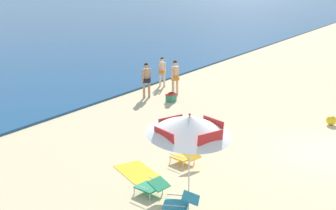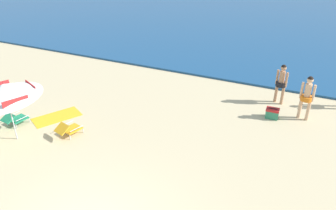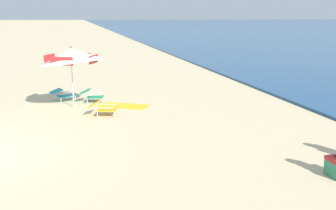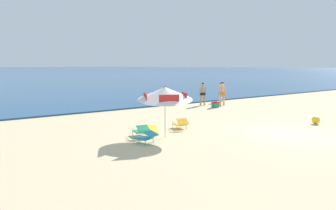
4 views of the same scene
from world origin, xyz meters
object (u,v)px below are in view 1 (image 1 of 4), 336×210
Objects in this scene: person_standing_beside at (162,70)px; beach_ball at (331,120)px; lounge_chair_under_umbrella at (185,156)px; beach_towel at (139,173)px; person_wading_in at (146,78)px; lounge_chair_beside_umbrella at (181,202)px; beach_umbrella_striped_main at (190,125)px; cooler_box at (171,97)px; lounge_chair_facing_sea at (152,186)px; person_standing_near_shore at (175,76)px.

person_standing_beside reaches higher than beach_ball.
lounge_chair_under_umbrella reaches higher than beach_towel.
person_wading_in is at bearing 90.61° from beach_ball.
person_wading_in reaches higher than lounge_chair_beside_umbrella.
beach_umbrella_striped_main reaches higher than person_standing_beside.
cooler_box is 0.28× the size of beach_towel.
lounge_chair_beside_umbrella is (-1.16, -0.42, -1.59)m from beach_umbrella_striped_main.
person_standing_beside is 0.93× the size of person_wading_in.
cooler_box is (8.70, 4.62, -0.07)m from lounge_chair_facing_sea.
beach_towel is (0.21, 1.80, -1.86)m from beach_umbrella_striped_main.
person_standing_beside is at bearing 33.87° from lounge_chair_beside_umbrella.
lounge_chair_facing_sea is 9.85m from cooler_box.
person_standing_near_shore is at bearing 24.04° from beach_towel.
beach_umbrella_striped_main is at bearing -144.79° from person_standing_beside.
cooler_box is (7.93, 5.30, -1.66)m from beach_umbrella_striped_main.
person_wading_in is (9.11, 7.15, 0.72)m from lounge_chair_beside_umbrella.
beach_ball is at bearing -26.16° from beach_towel.
cooler_box is (-0.02, -1.43, -0.80)m from person_wading_in.
beach_umbrella_striped_main is at bearing -41.53° from lounge_chair_facing_sea.
person_standing_near_shore is 0.99× the size of beach_towel.
lounge_chair_under_umbrella is 0.62× the size of person_standing_beside.
lounge_chair_under_umbrella is 3.03m from lounge_chair_beside_umbrella.
beach_towel is at bearing 58.13° from lounge_chair_beside_umbrella.
person_standing_beside is at bearing 15.25° from person_wading_in.
lounge_chair_beside_umbrella is 2.52× the size of beach_ball.
person_wading_in is at bearing 32.52° from beach_towel.
lounge_chair_facing_sea is at bearing -131.41° from beach_towel.
beach_umbrella_striped_main is 1.86× the size of person_wading_in.
person_standing_beside is at bearing 30.85° from lounge_chair_facing_sea.
lounge_chair_beside_umbrella is 2.62m from beach_towel.
lounge_chair_facing_sea is 0.60× the size of person_standing_beside.
person_standing_near_shore is 7.88m from beach_ball.
beach_towel is at bearing 48.59° from lounge_chair_facing_sea.
beach_towel is at bearing 153.84° from beach_ball.
cooler_box is at bearing 27.97° from lounge_chair_facing_sea.
lounge_chair_facing_sea is 1.89× the size of cooler_box.
person_standing_beside is 4.05× the size of beach_ball.
lounge_chair_beside_umbrella is at bearing -148.90° from person_standing_near_shore.
lounge_chair_facing_sea is at bearing -152.75° from person_standing_near_shore.
lounge_chair_facing_sea is at bearing -149.15° from person_standing_beside.
person_standing_near_shore reaches higher than beach_towel.
lounge_chair_facing_sea is at bearing 162.78° from beach_ball.
lounge_chair_under_umbrella reaches higher than lounge_chair_facing_sea.
beach_umbrella_striped_main is 2.59m from beach_towel.
beach_umbrella_striped_main reaches higher than lounge_chair_facing_sea.
person_wading_in is 1.64m from cooler_box.
person_standing_near_shore is 1.03× the size of person_wading_in.
person_standing_beside is (9.00, 6.48, 0.66)m from lounge_chair_under_umbrella.
lounge_chair_under_umbrella is 2.51× the size of beach_ball.
person_wading_in is 4.36× the size of beach_ball.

